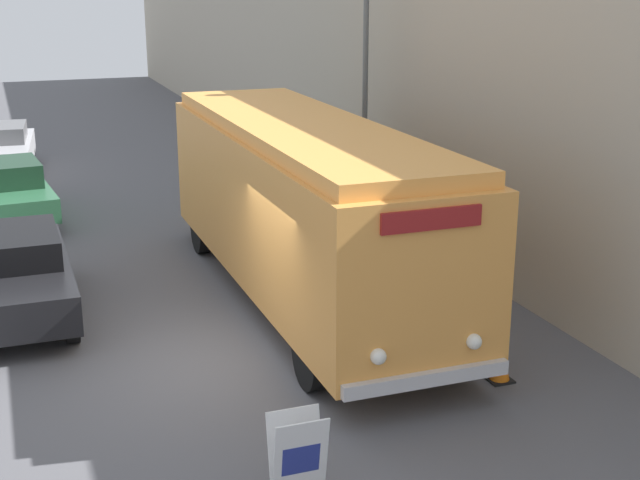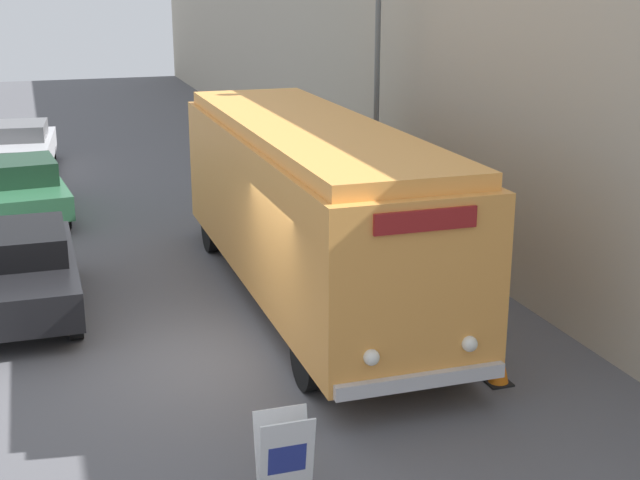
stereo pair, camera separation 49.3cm
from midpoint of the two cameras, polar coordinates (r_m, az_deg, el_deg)
The scene contains 8 objects.
ground_plane at distance 14.19m, azimuth -7.06°, elevation -7.62°, with size 80.00×80.00×0.00m, color #56565B.
building_wall_right at distance 24.35m, azimuth 0.63°, elevation 10.67°, with size 0.30×60.00×6.48m.
vintage_bus at distance 16.02m, azimuth -1.90°, elevation 2.43°, with size 2.57×9.96×3.31m.
sign_board at distance 10.45m, azimuth -2.81°, elevation -13.81°, with size 0.64×0.40×1.06m.
streetlamp at distance 19.87m, azimuth 2.21°, elevation 11.41°, with size 0.36×0.36×6.09m.
parked_car_near at distance 16.53m, azimuth -19.75°, elevation -2.01°, with size 1.83×4.48×1.51m.
parked_car_mid at distance 22.93m, azimuth -20.02°, elevation 2.95°, with size 2.23×4.17×1.46m.
traffic_cone at distance 13.50m, azimuth 10.45°, elevation -7.59°, with size 0.36×0.36×0.66m.
Camera 1 is at (-3.05, -12.54, 5.83)m, focal length 50.00 mm.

